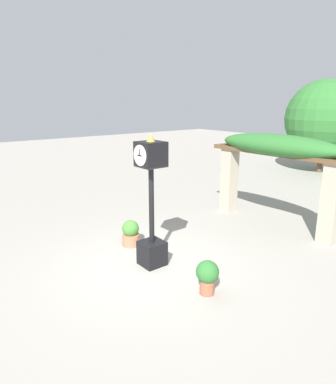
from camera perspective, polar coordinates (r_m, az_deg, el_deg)
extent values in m
plane|color=gray|center=(8.58, -2.83, -12.36)|extent=(60.00, 60.00, 0.00)
cube|color=black|center=(8.58, -2.66, -10.12)|extent=(0.56, 0.56, 0.60)
cylinder|color=black|center=(8.14, -2.77, -2.36)|extent=(0.13, 0.13, 1.82)
cylinder|color=gold|center=(7.91, -2.85, 4.10)|extent=(0.20, 0.20, 0.04)
cube|color=black|center=(7.86, -2.88, 6.31)|extent=(0.58, 0.58, 0.58)
cylinder|color=beige|center=(7.69, -4.70, 6.09)|extent=(0.47, 0.02, 0.47)
cylinder|color=beige|center=(8.03, -1.14, 6.52)|extent=(0.47, 0.02, 0.47)
cube|color=black|center=(7.68, -4.79, 6.08)|extent=(0.17, 0.01, 0.02)
cube|color=black|center=(7.67, -4.80, 6.60)|extent=(0.02, 0.01, 0.15)
cone|color=gold|center=(7.81, -2.92, 9.09)|extent=(0.20, 0.20, 0.19)
cube|color=#A89E89|center=(12.62, 10.15, 1.95)|extent=(0.46, 0.46, 2.29)
cube|color=#A89E89|center=(10.59, 25.55, -1.83)|extent=(0.46, 0.46, 2.29)
cube|color=brown|center=(11.07, 16.96, 6.11)|extent=(4.84, 0.13, 0.13)
cube|color=brown|center=(11.26, 17.65, 6.20)|extent=(4.84, 0.13, 0.13)
cube|color=brown|center=(11.45, 18.31, 6.28)|extent=(4.84, 0.13, 0.13)
ellipsoid|color=#2D6B2D|center=(11.23, 17.74, 7.41)|extent=(4.28, 1.06, 0.70)
cylinder|color=#9E563D|center=(7.50, 6.52, -15.40)|extent=(0.31, 0.31, 0.32)
sphere|color=#2D6B2D|center=(7.33, 6.60, -13.09)|extent=(0.49, 0.49, 0.49)
cylinder|color=#B26B4C|center=(9.75, -6.20, -7.90)|extent=(0.48, 0.48, 0.32)
sphere|color=#427F33|center=(9.63, -6.26, -6.06)|extent=(0.47, 0.47, 0.47)
cylinder|color=brown|center=(21.21, 24.02, 5.03)|extent=(0.28, 0.28, 1.48)
sphere|color=#2D6B2D|center=(20.99, 24.67, 11.01)|extent=(4.24, 4.24, 4.24)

